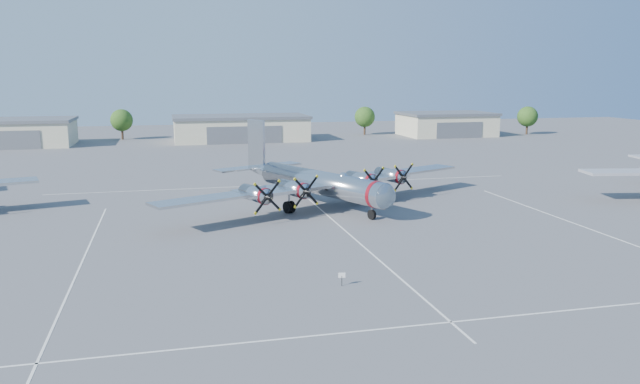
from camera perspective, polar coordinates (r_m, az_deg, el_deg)
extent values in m
plane|color=#525254|center=(56.77, 2.30, -3.54)|extent=(260.00, 260.00, 0.00)
cube|color=silver|center=(50.32, -20.98, -6.12)|extent=(0.15, 40.00, 0.01)
cube|color=silver|center=(52.14, 3.82, -4.84)|extent=(0.15, 40.00, 0.01)
cube|color=silver|center=(62.23, 23.56, -3.17)|extent=(0.15, 40.00, 0.01)
cube|color=silver|center=(37.14, 11.88, -11.57)|extent=(60.00, 0.15, 0.01)
cube|color=silver|center=(80.57, -2.60, 0.69)|extent=(60.00, 0.15, 0.01)
cube|color=#C1BC99|center=(138.61, -26.15, 4.79)|extent=(22.00, 14.00, 4.80)
cube|color=slate|center=(138.41, -26.24, 5.90)|extent=(22.60, 14.60, 0.60)
cube|color=slate|center=(131.81, -26.77, 4.23)|extent=(12.10, 0.20, 3.60)
cube|color=#C1BC99|center=(136.23, -7.27, 5.71)|extent=(28.00, 14.00, 4.80)
cube|color=slate|center=(136.03, -7.30, 6.84)|extent=(28.60, 14.60, 0.60)
cube|color=slate|center=(129.31, -6.91, 5.19)|extent=(15.40, 0.20, 3.60)
cube|color=#C1BC99|center=(149.42, 11.44, 6.01)|extent=(20.00, 14.00, 4.80)
cube|color=slate|center=(149.24, 11.48, 7.04)|extent=(20.60, 14.60, 0.60)
cube|color=slate|center=(143.14, 12.63, 5.53)|extent=(11.00, 0.20, 3.60)
cylinder|color=#382619|center=(143.77, -17.62, 5.15)|extent=(0.50, 0.50, 2.80)
sphere|color=#224012|center=(143.55, -17.68, 6.28)|extent=(4.80, 4.80, 4.80)
cylinder|color=#382619|center=(148.50, 4.10, 5.78)|extent=(0.50, 0.50, 2.80)
sphere|color=#224012|center=(148.29, 4.12, 6.87)|extent=(4.80, 4.80, 4.80)
cylinder|color=#382619|center=(157.30, 18.38, 5.54)|extent=(0.50, 0.50, 2.80)
sphere|color=#224012|center=(157.10, 18.44, 6.57)|extent=(4.80, 4.80, 4.80)
cylinder|color=black|center=(42.16, 2.01, -8.12)|extent=(0.05, 0.05, 0.69)
cube|color=white|center=(42.04, 2.01, -7.61)|extent=(0.48, 0.11, 0.35)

